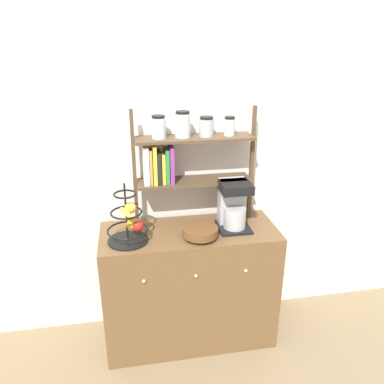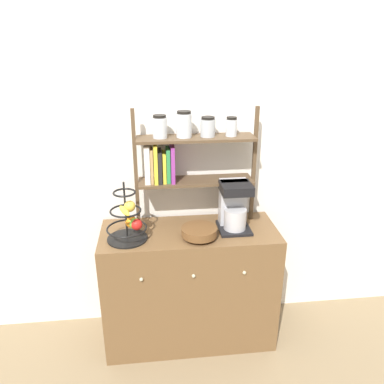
{
  "view_description": "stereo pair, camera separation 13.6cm",
  "coord_description": "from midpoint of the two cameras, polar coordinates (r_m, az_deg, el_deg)",
  "views": [
    {
      "loc": [
        -0.37,
        -1.94,
        2.02
      ],
      "look_at": [
        0.02,
        0.24,
        1.14
      ],
      "focal_mm": 35.0,
      "sensor_mm": 36.0,
      "label": 1
    },
    {
      "loc": [
        -0.23,
        -1.96,
        2.02
      ],
      "look_at": [
        0.02,
        0.24,
        1.14
      ],
      "focal_mm": 35.0,
      "sensor_mm": 36.0,
      "label": 2
    }
  ],
  "objects": [
    {
      "name": "shelf_hutch",
      "position": [
        2.43,
        -3.39,
        5.92
      ],
      "size": [
        0.81,
        0.2,
        0.79
      ],
      "color": "brown",
      "rests_on": "sideboard"
    },
    {
      "name": "wooden_bowl",
      "position": [
        2.38,
        -0.38,
        -6.09
      ],
      "size": [
        0.23,
        0.23,
        0.07
      ],
      "color": "brown",
      "rests_on": "sideboard"
    },
    {
      "name": "fruit_stand",
      "position": [
        2.35,
        -11.12,
        -4.69
      ],
      "size": [
        0.26,
        0.26,
        0.39
      ],
      "color": "black",
      "rests_on": "sideboard"
    },
    {
      "name": "sideboard",
      "position": [
        2.72,
        -1.85,
        -14.05
      ],
      "size": [
        1.17,
        0.49,
        0.87
      ],
      "color": "brown",
      "rests_on": "ground_plane"
    },
    {
      "name": "wall_back",
      "position": [
        2.59,
        -2.98,
        5.51
      ],
      "size": [
        7.0,
        0.05,
        2.6
      ],
      "primitive_type": "cube",
      "color": "silver",
      "rests_on": "ground_plane"
    },
    {
      "name": "coffee_maker",
      "position": [
        2.48,
        4.77,
        -1.97
      ],
      "size": [
        0.21,
        0.23,
        0.33
      ],
      "color": "black",
      "rests_on": "sideboard"
    },
    {
      "name": "ground_plane",
      "position": [
        2.82,
        -0.97,
        -24.0
      ],
      "size": [
        12.0,
        12.0,
        0.0
      ],
      "primitive_type": "plane",
      "color": "#847051"
    }
  ]
}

